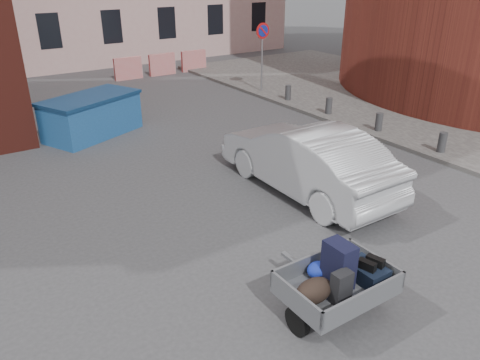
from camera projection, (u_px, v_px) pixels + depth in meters
ground at (303, 240)px, 8.93m from camera, size 120.00×120.00×0.00m
sidewalk at (439, 108)px, 16.99m from camera, size 9.00×24.00×0.12m
no_parking_sign at (263, 43)px, 18.28m from camera, size 0.60×0.09×2.65m
bollards at (379, 122)px, 14.37m from camera, size 0.22×9.02×0.55m
barriers at (162, 64)px, 22.15m from camera, size 4.70×0.18×1.00m
trailer at (337, 282)px, 6.76m from camera, size 1.61×1.81×1.20m
dumpster at (92, 116)px, 14.21m from camera, size 3.27×2.56×1.22m
silver_car at (306, 159)px, 10.60m from camera, size 1.67×4.74×1.56m
bicycle at (417, 97)px, 16.40m from camera, size 1.81×0.85×0.91m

